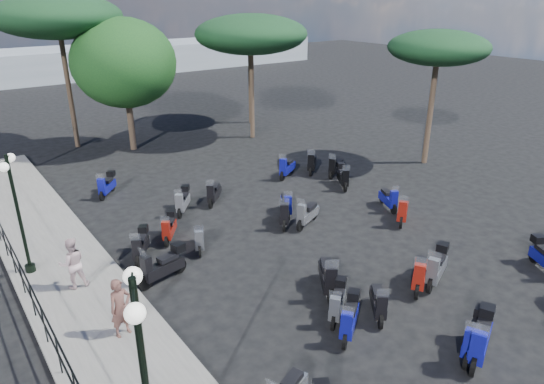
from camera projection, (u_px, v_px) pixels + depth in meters
ground at (300, 265)px, 16.23m from camera, size 120.00×120.00×0.00m
sidewalk at (75, 288)px, 14.87m from camera, size 3.00×30.00×0.15m
railing at (25, 282)px, 13.70m from camera, size 0.04×26.04×1.10m
lamp_post_0 at (145, 379)px, 7.83m from camera, size 0.65×1.25×4.44m
lamp_post_1 at (17, 207)px, 14.77m from camera, size 0.59×1.11×3.95m
woman at (121, 308)px, 12.45m from camera, size 0.65×0.48×1.63m
pedestrian_far at (72, 263)px, 14.50m from camera, size 0.86×0.71×1.63m
scooter_2 at (349, 318)px, 12.80m from camera, size 1.40×1.10×1.30m
scooter_3 at (163, 266)px, 15.18m from camera, size 1.78×0.67×1.43m
scooter_4 at (141, 246)px, 16.49m from camera, size 1.04×1.41×1.28m
scooter_5 at (107, 185)px, 21.67m from camera, size 1.17×1.30×1.27m
scooter_6 at (474, 337)px, 12.09m from camera, size 1.62×0.83×1.35m
scooter_7 at (337, 303)px, 13.50m from camera, size 1.31×1.07×1.23m
scooter_8 at (328, 277)px, 14.63m from camera, size 1.18×1.60×1.49m
scooter_9 at (199, 239)px, 17.07m from camera, size 0.84×1.40×1.21m
scooter_10 at (169, 228)px, 17.78m from camera, size 1.04×1.32×1.22m
scooter_11 at (183, 201)px, 20.00m from camera, size 1.17×1.33×1.29m
scooter_12 at (480, 339)px, 11.94m from camera, size 1.75×0.97×1.48m
scooter_13 at (419, 274)px, 14.82m from camera, size 1.54×1.10×1.41m
scooter_14 at (378, 303)px, 13.54m from camera, size 1.09×1.27×1.26m
scooter_15 at (284, 213)px, 18.91m from camera, size 1.17×1.45×1.39m
scooter_16 at (307, 214)px, 18.86m from camera, size 1.60×0.88×1.36m
scooter_17 at (214, 193)px, 20.88m from camera, size 1.21×1.23×1.30m
scooter_20 at (436, 267)px, 15.10m from camera, size 1.69×0.94×1.43m
scooter_21 at (286, 205)px, 19.78m from camera, size 0.93×1.43×1.27m
scooter_22 at (343, 177)px, 22.62m from camera, size 1.04×1.44×1.31m
scooter_23 at (287, 168)px, 23.86m from camera, size 1.55×1.02×1.38m
scooter_26 at (403, 211)px, 19.13m from camera, size 1.48×1.12×1.39m
scooter_27 at (389, 199)px, 20.33m from camera, size 0.83×1.48×1.26m
scooter_28 at (336, 167)px, 24.03m from camera, size 1.55×0.82×1.30m
scooter_29 at (312, 163)px, 24.49m from camera, size 1.34×1.29×1.40m
broadleaf_tree at (124, 63)px, 26.45m from camera, size 5.69×5.69×7.33m
pine_0 at (251, 34)px, 28.31m from camera, size 6.63×6.63×7.38m
pine_1 at (250, 31)px, 31.79m from camera, size 5.82×5.82×7.15m
pine_2 at (57, 17)px, 26.02m from camera, size 6.83×6.83×8.48m
pine_3 at (438, 48)px, 23.83m from camera, size 4.97×4.97×6.84m
distant_hills at (19, 67)px, 49.16m from camera, size 70.00×8.00×3.00m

